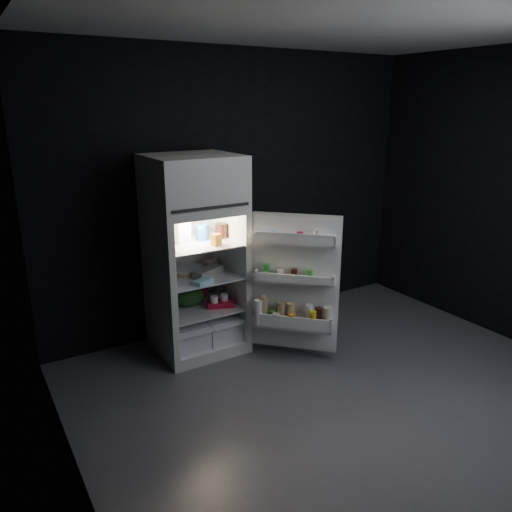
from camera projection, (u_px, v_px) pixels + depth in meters
floor at (344, 392)px, 3.95m from camera, size 4.00×3.40×0.00m
ceiling at (367, 19)px, 3.16m from camera, size 4.00×3.40×0.00m
wall_back at (238, 192)px, 4.95m from camera, size 4.00×0.00×2.70m
wall_left at (60, 274)px, 2.57m from camera, size 0.00×3.40×2.70m
refrigerator at (194, 249)px, 4.42m from camera, size 0.76×0.71×1.78m
fridge_door at (294, 287)px, 4.30m from camera, size 0.64×0.64×1.22m
milk_jug at (180, 228)px, 4.34m from camera, size 0.16×0.16×0.24m
mayo_jar at (203, 232)px, 4.43m from camera, size 0.13×0.13×0.14m
jam_jar at (221, 230)px, 4.50m from camera, size 0.12×0.12×0.13m
amber_bottle at (162, 232)px, 4.27m from camera, size 0.08×0.08×0.22m
small_carton at (216, 240)px, 4.25m from camera, size 0.10×0.09×0.10m
egg_carton at (208, 272)px, 4.42m from camera, size 0.32×0.23×0.07m
pie at (186, 271)px, 4.49m from camera, size 0.34×0.34×0.04m
flat_package at (203, 282)px, 4.22m from camera, size 0.20×0.15×0.04m
wrapped_pkg at (210, 263)px, 4.71m from camera, size 0.14×0.12×0.05m
produce_bag at (188, 295)px, 4.52m from camera, size 0.37×0.35×0.20m
yogurt_tray at (220, 304)px, 4.52m from camera, size 0.27×0.20×0.05m
small_can_red at (204, 292)px, 4.76m from camera, size 0.08×0.08×0.09m
small_can_silver at (220, 292)px, 4.75m from camera, size 0.09×0.09×0.09m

